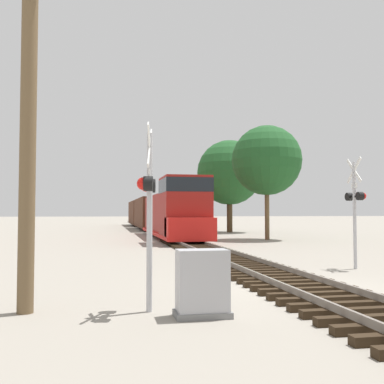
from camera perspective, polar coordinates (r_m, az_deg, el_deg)
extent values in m
plane|color=gray|center=(12.60, 12.80, -11.80)|extent=(400.00, 400.00, 0.00)
cube|color=black|center=(9.20, 22.89, -14.63)|extent=(2.60, 0.22, 0.16)
cube|color=black|center=(9.70, 20.87, -14.03)|extent=(2.60, 0.22, 0.16)
cube|color=black|center=(10.20, 19.05, -13.47)|extent=(2.60, 0.22, 0.16)
cube|color=black|center=(10.72, 17.41, -12.96)|extent=(2.60, 0.22, 0.16)
cube|color=black|center=(11.25, 15.93, -12.48)|extent=(2.60, 0.22, 0.16)
cube|color=black|center=(11.78, 14.59, -12.04)|extent=(2.60, 0.22, 0.16)
cube|color=black|center=(12.32, 13.36, -11.63)|extent=(2.60, 0.22, 0.16)
cube|color=black|center=(12.86, 12.25, -11.25)|extent=(2.60, 0.22, 0.16)
cube|color=black|center=(13.41, 11.22, -10.90)|extent=(2.60, 0.22, 0.16)
cube|color=black|center=(13.96, 10.28, -10.58)|extent=(2.60, 0.22, 0.16)
cube|color=black|center=(14.52, 9.42, -10.27)|extent=(2.60, 0.22, 0.16)
cube|color=black|center=(15.08, 8.62, -9.99)|extent=(2.60, 0.22, 0.16)
cube|color=black|center=(15.64, 7.87, -9.72)|extent=(2.60, 0.22, 0.16)
cube|color=black|center=(16.20, 7.19, -9.48)|extent=(2.60, 0.22, 0.16)
cube|color=black|center=(16.77, 6.54, -9.24)|extent=(2.60, 0.22, 0.16)
cube|color=black|center=(17.34, 5.94, -9.03)|extent=(2.60, 0.22, 0.16)
cube|color=black|center=(17.91, 5.38, -8.82)|extent=(2.60, 0.22, 0.16)
cube|color=black|center=(18.49, 4.86, -8.63)|extent=(2.60, 0.22, 0.16)
cube|color=black|center=(19.06, 4.37, -8.45)|extent=(2.60, 0.22, 0.16)
cube|color=black|center=(19.64, 3.90, -8.27)|extent=(2.60, 0.22, 0.16)
cube|color=black|center=(20.22, 3.47, -8.11)|extent=(2.60, 0.22, 0.16)
cube|color=black|center=(20.80, 3.05, -7.96)|extent=(2.60, 0.22, 0.16)
cube|color=black|center=(21.38, 2.67, -7.81)|extent=(2.60, 0.22, 0.16)
cube|color=black|center=(21.96, 2.30, -7.67)|extent=(2.60, 0.22, 0.16)
cube|color=black|center=(22.54, 1.95, -7.54)|extent=(2.60, 0.22, 0.16)
cube|color=black|center=(23.12, 1.62, -7.42)|extent=(2.60, 0.22, 0.16)
cube|color=black|center=(23.71, 1.30, -7.30)|extent=(2.60, 0.22, 0.16)
cube|color=black|center=(24.29, 1.00, -7.18)|extent=(2.60, 0.22, 0.16)
cube|color=black|center=(24.88, 0.72, -7.07)|extent=(2.60, 0.22, 0.16)
cube|color=black|center=(25.47, 0.44, -6.97)|extent=(2.60, 0.22, 0.16)
cube|color=black|center=(26.05, 0.18, -6.87)|extent=(2.60, 0.22, 0.16)
cube|color=black|center=(26.64, -0.06, -6.78)|extent=(2.60, 0.22, 0.16)
cube|color=black|center=(27.23, -0.30, -6.68)|extent=(2.60, 0.22, 0.16)
cube|color=black|center=(27.82, -0.53, -6.60)|extent=(2.60, 0.22, 0.16)
cube|color=black|center=(28.41, -0.75, -6.51)|extent=(2.60, 0.22, 0.16)
cube|color=black|center=(29.00, -0.95, -6.43)|extent=(2.60, 0.22, 0.16)
cube|color=black|center=(29.59, -1.16, -6.35)|extent=(2.60, 0.22, 0.16)
cube|color=black|center=(30.18, -1.35, -6.28)|extent=(2.60, 0.22, 0.16)
cube|color=black|center=(30.77, -1.53, -6.21)|extent=(2.60, 0.22, 0.16)
cube|color=black|center=(31.36, -1.71, -6.14)|extent=(2.60, 0.22, 0.16)
cube|color=slate|center=(12.30, 9.66, -10.95)|extent=(0.07, 160.00, 0.15)
cube|color=slate|center=(12.86, 15.77, -10.51)|extent=(0.07, 160.00, 0.15)
cube|color=maroon|center=(37.73, -3.27, -2.82)|extent=(2.46, 12.70, 3.11)
cube|color=maroon|center=(28.94, -0.96, -2.03)|extent=(2.89, 3.99, 3.99)
cube|color=black|center=(28.99, -0.95, 0.75)|extent=(2.92, 4.03, 0.88)
cube|color=red|center=(27.00, -0.23, -4.75)|extent=(2.89, 1.81, 1.40)
cube|color=red|center=(35.07, -2.69, -5.19)|extent=(2.95, 17.78, 0.24)
cube|color=black|center=(29.25, -1.05, -5.57)|extent=(1.58, 2.20, 1.00)
cube|color=black|center=(40.91, -3.87, -4.71)|extent=(1.58, 2.20, 1.00)
cube|color=#4C2819|center=(52.26, -5.38, -2.63)|extent=(2.75, 14.10, 3.31)
cube|color=black|center=(47.72, -4.87, -4.46)|extent=(1.58, 2.20, 0.90)
cube|color=black|center=(56.84, -5.83, -4.15)|extent=(1.58, 2.20, 0.90)
cube|color=#4C2819|center=(67.52, -6.62, -2.61)|extent=(2.75, 14.10, 3.31)
cube|color=black|center=(62.97, -6.32, -3.99)|extent=(1.58, 2.20, 0.90)
cube|color=black|center=(72.11, -6.89, -3.81)|extent=(1.58, 2.20, 0.90)
cylinder|color=#B7B7BC|center=(9.30, -5.42, -3.77)|extent=(0.12, 0.12, 3.67)
cube|color=white|center=(9.39, -5.38, 5.64)|extent=(0.19, 0.92, 0.93)
cube|color=white|center=(9.39, -5.38, 5.64)|extent=(0.19, 0.92, 0.93)
cube|color=black|center=(9.32, -5.40, 0.92)|extent=(0.21, 0.86, 0.06)
cylinder|color=black|center=(9.66, -5.23, 0.80)|extent=(0.23, 0.33, 0.30)
sphere|color=red|center=(9.67, -5.82, 0.80)|extent=(0.26, 0.26, 0.26)
cylinder|color=black|center=(8.97, -5.58, 1.06)|extent=(0.23, 0.33, 0.30)
sphere|color=red|center=(8.98, -6.22, 1.06)|extent=(0.26, 0.26, 0.26)
cube|color=white|center=(9.33, -5.39, 2.30)|extent=(0.09, 0.32, 0.20)
cylinder|color=#B7B7BC|center=(17.19, 19.96, -2.79)|extent=(0.12, 0.12, 3.84)
cube|color=white|center=(17.25, 19.88, 2.60)|extent=(0.05, 0.93, 0.93)
cube|color=white|center=(17.25, 19.88, 2.60)|extent=(0.05, 0.93, 0.93)
cube|color=black|center=(17.20, 19.92, -0.53)|extent=(0.08, 0.86, 0.06)
cylinder|color=black|center=(16.90, 20.56, -0.49)|extent=(0.19, 0.30, 0.30)
sphere|color=red|center=(16.96, 20.84, -0.49)|extent=(0.26, 0.26, 0.26)
cylinder|color=black|center=(17.49, 19.31, -0.57)|extent=(0.19, 0.30, 0.30)
sphere|color=red|center=(17.55, 19.59, -0.57)|extent=(0.26, 0.26, 0.26)
cube|color=white|center=(17.21, 19.90, 0.78)|extent=(0.04, 0.32, 0.20)
cube|color=slate|center=(9.02, 1.32, -15.21)|extent=(1.08, 0.65, 0.12)
cube|color=#ADADB2|center=(8.90, 1.31, -11.11)|extent=(0.99, 0.59, 1.18)
cylinder|color=brown|center=(9.99, -20.05, 10.74)|extent=(0.33, 0.33, 8.61)
cylinder|color=brown|center=(33.64, 9.51, -2.32)|extent=(0.34, 0.34, 4.32)
sphere|color=#1E5123|center=(33.86, 9.46, 3.99)|extent=(5.19, 5.19, 5.19)
cylinder|color=#473521|center=(45.33, 4.80, -2.56)|extent=(0.57, 0.57, 4.07)
sphere|color=#1E5123|center=(45.51, 4.78, 2.48)|extent=(6.53, 6.53, 6.53)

